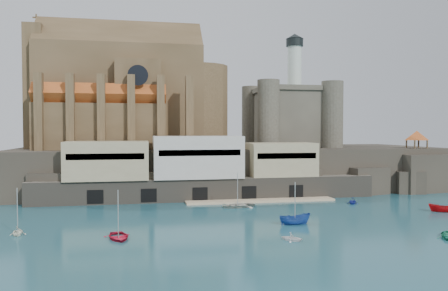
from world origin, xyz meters
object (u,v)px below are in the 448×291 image
object	(u,v)px
church	(129,97)
boat_0	(118,238)
castle_keep	(290,114)
pavilion	(417,137)
boat_2	(295,224)
boat_1	(292,241)

from	to	relation	value
church	boat_0	world-z (taller)	church
church	boat_0	xyz separation A→B (m)	(-0.27, -49.29, -22.13)
castle_keep	pavilion	size ratio (longest dim) A/B	4.58
church	boat_2	distance (m)	56.56
pavilion	boat_0	world-z (taller)	pavilion
church	boat_2	size ratio (longest dim) A/B	9.35
boat_2	church	bearing A→B (deg)	25.64
boat_2	pavilion	bearing A→B (deg)	-57.67
church	boat_1	size ratio (longest dim) A/B	16.74
church	castle_keep	world-z (taller)	church
pavilion	boat_2	bearing A→B (deg)	-144.00
castle_keep	boat_2	distance (m)	50.42
pavilion	boat_2	distance (m)	51.83
castle_keep	boat_2	xyz separation A→B (m)	(-14.72, -44.61, -18.31)
castle_keep	boat_0	bearing A→B (deg)	-129.84
boat_1	boat_2	bearing A→B (deg)	15.50
castle_keep	pavilion	world-z (taller)	castle_keep
church	pavilion	xyz separation A→B (m)	(66.13, -15.85, -9.40)
church	castle_keep	bearing A→B (deg)	-1.11
castle_keep	pavilion	xyz separation A→B (m)	(25.92, -15.08, -5.59)
boat_2	boat_1	bearing A→B (deg)	154.05
church	boat_1	xyz separation A→B (m)	(21.68, -54.68, -22.13)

